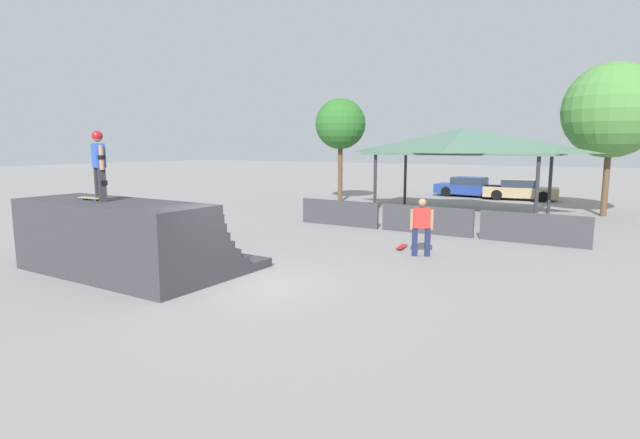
# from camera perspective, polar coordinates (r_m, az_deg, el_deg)

# --- Properties ---
(ground_plane) EXTENTS (160.00, 160.00, 0.00)m
(ground_plane) POSITION_cam_1_polar(r_m,az_deg,el_deg) (12.11, -8.54, -7.51)
(ground_plane) COLOR gray
(quarter_pipe_ramp) EXTENTS (5.75, 3.88, 1.91)m
(quarter_pipe_ramp) POSITION_cam_1_polar(r_m,az_deg,el_deg) (14.04, -21.39, -2.28)
(quarter_pipe_ramp) COLOR #38383D
(quarter_pipe_ramp) RESTS_ON ground
(skater_on_deck) EXTENTS (0.76, 0.42, 1.77)m
(skater_on_deck) POSITION_cam_1_polar(r_m,az_deg,el_deg) (13.85, -23.95, 6.14)
(skater_on_deck) COLOR #2D2D33
(skater_on_deck) RESTS_ON quarter_pipe_ramp
(skateboard_on_deck) EXTENTS (0.86, 0.24, 0.09)m
(skateboard_on_deck) POSITION_cam_1_polar(r_m,az_deg,el_deg) (14.22, -24.61, 2.25)
(skateboard_on_deck) COLOR blue
(skateboard_on_deck) RESTS_ON quarter_pipe_ramp
(bystander_walking) EXTENTS (0.68, 0.41, 1.75)m
(bystander_walking) POSITION_cam_1_polar(r_m,az_deg,el_deg) (15.28, 11.54, -0.54)
(bystander_walking) COLOR #1E2347
(bystander_walking) RESTS_ON ground
(skateboard_on_ground) EXTENTS (0.34, 0.88, 0.09)m
(skateboard_on_ground) POSITION_cam_1_polar(r_m,az_deg,el_deg) (16.41, 9.31, -3.11)
(skateboard_on_ground) COLOR silver
(skateboard_on_ground) RESTS_ON ground
(barrier_fence) EXTENTS (11.16, 0.12, 1.05)m
(barrier_fence) POSITION_cam_1_polar(r_m,az_deg,el_deg) (19.29, 12.05, -0.06)
(barrier_fence) COLOR #3D3D42
(barrier_fence) RESTS_ON ground
(pavilion_shelter) EXTENTS (8.89, 4.62, 4.17)m
(pavilion_shelter) POSITION_cam_1_polar(r_m,az_deg,el_deg) (25.66, 16.05, 8.55)
(pavilion_shelter) COLOR #2D2D33
(pavilion_shelter) RESTS_ON ground
(tree_beside_pavilion) EXTENTS (4.36, 4.36, 7.11)m
(tree_beside_pavilion) POSITION_cam_1_polar(r_m,az_deg,el_deg) (27.10, 30.37, 10.69)
(tree_beside_pavilion) COLOR brown
(tree_beside_pavilion) RESTS_ON ground
(tree_far_back) EXTENTS (2.95, 2.95, 6.06)m
(tree_far_back) POSITION_cam_1_polar(r_m,az_deg,el_deg) (29.82, 2.35, 10.82)
(tree_far_back) COLOR brown
(tree_far_back) RESTS_ON ground
(parked_car_blue) EXTENTS (4.56, 1.98, 1.27)m
(parked_car_blue) POSITION_cam_1_polar(r_m,az_deg,el_deg) (34.25, 16.81, 3.53)
(parked_car_blue) COLOR navy
(parked_car_blue) RESTS_ON ground
(parked_car_tan) EXTENTS (4.47, 2.22, 1.27)m
(parked_car_tan) POSITION_cam_1_polar(r_m,az_deg,el_deg) (33.14, 21.87, 3.13)
(parked_car_tan) COLOR tan
(parked_car_tan) RESTS_ON ground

